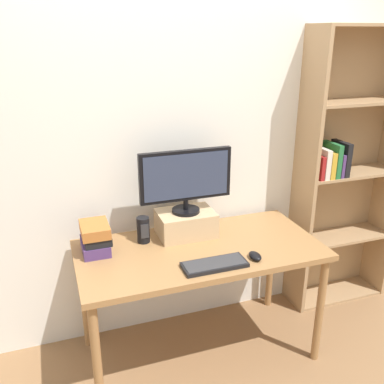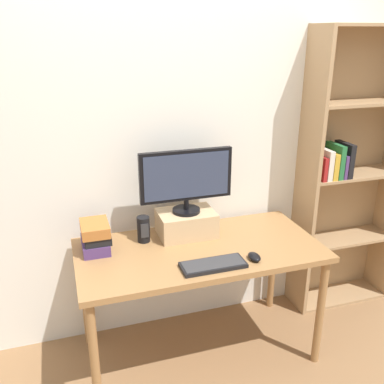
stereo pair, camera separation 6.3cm
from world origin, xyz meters
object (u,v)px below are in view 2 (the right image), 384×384
(riser_box, at_px, (186,223))
(computer_monitor, at_px, (186,178))
(desk, at_px, (199,259))
(book_stack, at_px, (96,237))
(desk_speaker, at_px, (144,229))
(keyboard, at_px, (214,265))
(bookshelf_unit, at_px, (348,172))
(computer_mouse, at_px, (254,257))

(riser_box, distance_m, computer_monitor, 0.30)
(desk, xyz_separation_m, book_stack, (-0.60, 0.16, 0.17))
(riser_box, distance_m, desk_speaker, 0.28)
(book_stack, height_order, desk_speaker, book_stack)
(computer_monitor, bearing_deg, desk_speaker, -177.91)
(desk, height_order, book_stack, book_stack)
(riser_box, xyz_separation_m, book_stack, (-0.58, -0.04, 0.01))
(keyboard, bearing_deg, riser_box, 93.41)
(computer_monitor, relative_size, keyboard, 1.60)
(desk, distance_m, keyboard, 0.26)
(desk, height_order, computer_monitor, computer_monitor)
(computer_monitor, distance_m, book_stack, 0.65)
(riser_box, height_order, desk_speaker, desk_speaker)
(riser_box, bearing_deg, desk, -83.63)
(book_stack, bearing_deg, desk, -14.95)
(desk, bearing_deg, computer_monitor, 96.42)
(computer_monitor, distance_m, desk_speaker, 0.41)
(desk_speaker, bearing_deg, bookshelf_unit, 3.98)
(computer_monitor, bearing_deg, bookshelf_unit, 4.40)
(book_stack, bearing_deg, computer_monitor, 3.70)
(desk_speaker, bearing_deg, keyboard, -54.13)
(bookshelf_unit, relative_size, book_stack, 8.45)
(riser_box, bearing_deg, desk_speaker, -177.61)
(computer_monitor, xyz_separation_m, keyboard, (0.03, -0.43, -0.37))
(bookshelf_unit, height_order, computer_mouse, bookshelf_unit)
(desk, bearing_deg, bookshelf_unit, 13.34)
(riser_box, bearing_deg, computer_monitor, -90.00)
(desk, xyz_separation_m, desk_speaker, (-0.30, 0.19, 0.16))
(computer_monitor, bearing_deg, desk, -83.58)
(bookshelf_unit, relative_size, keyboard, 5.63)
(riser_box, relative_size, computer_monitor, 0.61)
(book_stack, bearing_deg, bookshelf_unit, 4.18)
(computer_monitor, bearing_deg, keyboard, -86.58)
(computer_mouse, bearing_deg, riser_box, 122.48)
(computer_monitor, height_order, desk_speaker, computer_monitor)
(riser_box, height_order, keyboard, riser_box)
(riser_box, xyz_separation_m, computer_monitor, (-0.00, -0.00, 0.30))
(keyboard, bearing_deg, bookshelf_unit, 23.31)
(bookshelf_unit, distance_m, keyboard, 1.37)
(keyboard, bearing_deg, desk, 90.92)
(riser_box, height_order, computer_mouse, riser_box)
(computer_monitor, bearing_deg, riser_box, 90.00)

